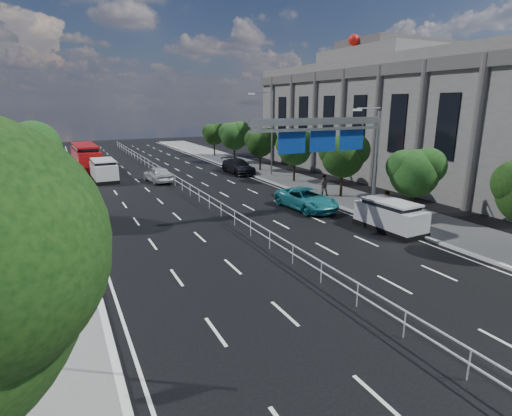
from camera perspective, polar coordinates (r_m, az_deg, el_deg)
ground at (r=17.16m, az=12.40°, el=-12.44°), size 160.00×160.00×0.00m
sidewalk_near at (r=14.11m, az=-30.45°, el=-20.49°), size 5.00×140.00×0.14m
kerb_near at (r=14.04m, az=-19.68°, el=-19.36°), size 0.25×140.00×0.15m
kerb_far at (r=23.49m, az=29.95°, el=-6.37°), size 0.25×140.00×0.15m
median_fence at (r=36.33m, az=-10.21°, el=3.08°), size 0.05×85.00×1.02m
toilet_sign at (r=12.71m, az=-29.68°, el=-9.49°), size 1.62×0.18×4.34m
overhead_gantry at (r=27.46m, az=10.99°, el=10.04°), size 10.24×0.38×7.45m
streetlight_far at (r=42.93m, az=1.92°, el=11.38°), size 2.78×2.40×9.00m
civic_hall at (r=47.60m, az=18.84°, el=12.23°), size 14.40×36.00×14.35m
near_tree_back at (r=29.93m, az=-30.53°, el=6.73°), size 4.84×4.51×6.69m
far_tree_c at (r=28.52m, az=21.81°, el=5.00°), size 3.52×3.28×4.94m
far_tree_d at (r=33.88m, az=12.41°, el=7.56°), size 3.85×3.59×5.34m
far_tree_e at (r=39.98m, az=5.62°, el=8.69°), size 3.63×3.38×5.13m
far_tree_f at (r=46.48m, az=0.66°, el=9.52°), size 3.52×3.28×5.02m
far_tree_g at (r=53.22m, az=-3.08°, el=10.46°), size 3.96×3.69×5.45m
far_tree_h at (r=60.18m, az=-5.97°, el=10.58°), size 3.41×3.18×4.91m
white_minivan at (r=43.75m, az=-20.92°, el=5.05°), size 2.33×5.15×2.21m
red_bus at (r=51.43m, az=-23.16°, el=6.74°), size 2.82×10.38×3.08m
near_car_silver at (r=41.57m, az=-13.83°, el=4.71°), size 2.41×4.81×1.57m
near_car_dark at (r=69.13m, az=-22.79°, el=7.78°), size 1.98×4.28×1.36m
silver_minivan at (r=26.24m, az=18.60°, el=-1.07°), size 2.09×4.63×1.90m
parked_car_teal at (r=30.15m, az=7.22°, el=1.29°), size 2.92×5.74×1.55m
parked_car_dark at (r=45.38m, az=-2.57°, el=5.97°), size 2.37×5.62×1.62m
pedestrian_a at (r=28.31m, az=17.99°, el=0.46°), size 0.83×0.80×1.92m
pedestrian_b at (r=34.26m, az=9.59°, el=3.29°), size 1.10×1.02×1.81m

